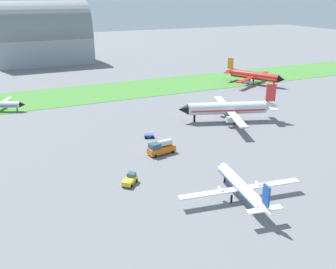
% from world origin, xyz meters
% --- Properties ---
extents(ground_plane, '(600.00, 600.00, 0.00)m').
position_xyz_m(ground_plane, '(0.00, 0.00, 0.00)').
color(ground_plane, slate).
extents(grass_taxiway_strip, '(360.00, 28.00, 0.08)m').
position_xyz_m(grass_taxiway_strip, '(0.00, 60.77, 0.04)').
color(grass_taxiway_strip, '#478438').
rests_on(grass_taxiway_strip, ground_plane).
extents(airplane_foreground_turboprop, '(23.13, 19.87, 6.95)m').
position_xyz_m(airplane_foreground_turboprop, '(4.04, -25.58, 2.54)').
color(airplane_foreground_turboprop, white).
rests_on(airplane_foreground_turboprop, ground_plane).
extents(airplane_midfield_jet, '(29.01, 29.26, 10.69)m').
position_xyz_m(airplane_midfield_jet, '(26.52, 12.36, 3.85)').
color(airplane_midfield_jet, silver).
rests_on(airplane_midfield_jet, ground_plane).
extents(airplane_parked_jet_far, '(24.94, 24.87, 9.60)m').
position_xyz_m(airplane_parked_jet_far, '(62.18, 48.36, 3.46)').
color(airplane_parked_jet_far, red).
rests_on(airplane_parked_jet_far, ground_plane).
extents(baggage_cart_near_gate, '(2.81, 2.41, 0.90)m').
position_xyz_m(baggage_cart_near_gate, '(0.50, 9.53, 0.57)').
color(baggage_cart_near_gate, '#334FB2').
rests_on(baggage_cart_near_gate, ground_plane).
extents(fuel_truck_midfield, '(6.77, 3.35, 3.29)m').
position_xyz_m(fuel_truck_midfield, '(-0.77, -1.12, 1.58)').
color(fuel_truck_midfield, orange).
rests_on(fuel_truck_midfield, ground_plane).
extents(pushback_tug_by_runway, '(3.76, 3.87, 1.95)m').
position_xyz_m(pushback_tug_by_runway, '(-12.07, -11.88, 0.91)').
color(pushback_tug_by_runway, yellow).
rests_on(pushback_tug_by_runway, ground_plane).
extents(hangar_distant, '(47.10, 26.06, 31.69)m').
position_xyz_m(hangar_distant, '(-8.35, 133.62, 14.80)').
color(hangar_distant, '#9399A3').
rests_on(hangar_distant, ground_plane).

